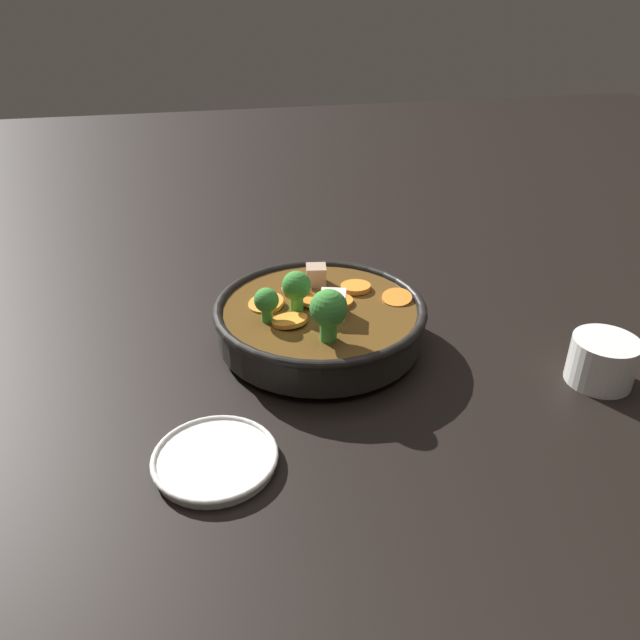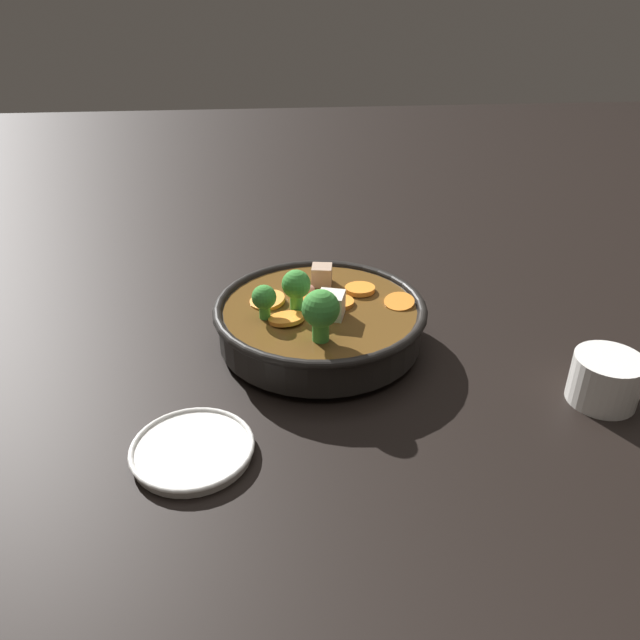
# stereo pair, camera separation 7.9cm
# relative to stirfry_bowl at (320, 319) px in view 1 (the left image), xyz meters

# --- Properties ---
(ground_plane) EXTENTS (3.00, 3.00, 0.00)m
(ground_plane) POSITION_rel_stirfry_bowl_xyz_m (-0.00, -0.00, -0.04)
(ground_plane) COLOR black
(stirfry_bowl) EXTENTS (0.27, 0.27, 0.12)m
(stirfry_bowl) POSITION_rel_stirfry_bowl_xyz_m (0.00, 0.00, 0.00)
(stirfry_bowl) COLOR black
(stirfry_bowl) RESTS_ON ground_plane
(side_saucer) EXTENTS (0.13, 0.13, 0.01)m
(side_saucer) POSITION_rel_stirfry_bowl_xyz_m (0.15, 0.20, -0.03)
(side_saucer) COLOR white
(side_saucer) RESTS_ON ground_plane
(tea_cup) EXTENTS (0.08, 0.08, 0.06)m
(tea_cup) POSITION_rel_stirfry_bowl_xyz_m (-0.31, 0.14, -0.01)
(tea_cup) COLOR white
(tea_cup) RESTS_ON ground_plane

